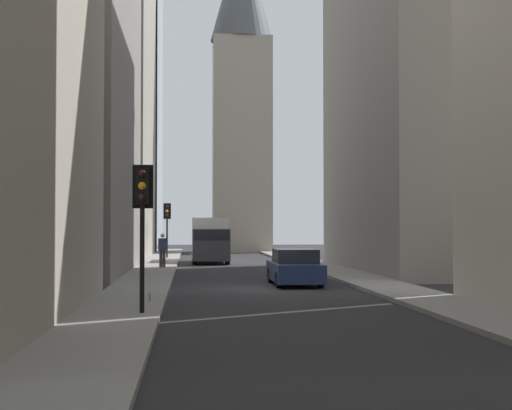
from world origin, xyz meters
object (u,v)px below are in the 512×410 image
Objects in this scene: traffic_light_midblock at (167,218)px; pedestrian at (162,249)px; delivery_truck at (210,240)px; discarded_bottle at (150,297)px; traffic_light_foreground at (142,204)px; sedan_navy at (295,268)px.

pedestrian is at bearing -179.39° from traffic_light_midblock.
delivery_truck is at bearing -20.16° from pedestrian.
discarded_bottle is at bearing 174.56° from delivery_truck.
delivery_truck is at bearing -5.44° from discarded_bottle.
traffic_light_midblock is (5.09, 2.86, 1.46)m from delivery_truck.
delivery_truck is 1.75× the size of traffic_light_foreground.
pedestrian is at bearing 159.84° from delivery_truck.
delivery_truck is 3.61× the size of pedestrian.
pedestrian is 18.16m from discarded_bottle.
sedan_navy is 11.60m from traffic_light_foreground.
delivery_truck is 6.02m from traffic_light_midblock.
pedestrian is (-7.43, 2.73, -0.34)m from delivery_truck.
traffic_light_foreground is at bearing -179.31° from pedestrian.
pedestrian is (-12.52, -0.13, -1.81)m from traffic_light_midblock.
traffic_light_midblock is 2.12× the size of pedestrian.
traffic_light_foreground is at bearing 179.23° from discarded_bottle.
traffic_light_midblock reaches higher than pedestrian.
discarded_bottle is at bearing -179.20° from traffic_light_midblock.
traffic_light_midblock is 12.65m from pedestrian.
discarded_bottle is at bearing 143.93° from sedan_navy.
delivery_truck is 1.50× the size of sedan_navy.
sedan_navy reaches higher than discarded_bottle.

